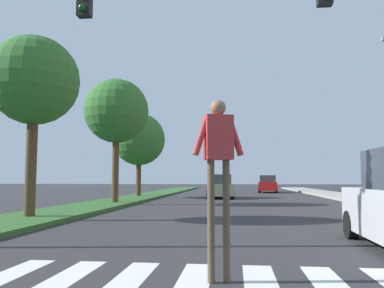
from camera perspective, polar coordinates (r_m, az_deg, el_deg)
ground_plane at (r=26.48m, az=7.11°, el=-8.06°), size 140.00×140.00×0.00m
crosswalk at (r=5.54m, az=10.08°, el=-19.53°), size 7.65×2.20×0.01m
median_strip at (r=25.39m, az=-9.20°, el=-7.99°), size 2.80×64.00×0.15m
tree_mid at (r=14.52m, az=-22.13°, el=8.48°), size 3.05×3.05×6.13m
tree_far at (r=21.58m, az=-11.02°, el=4.69°), size 3.48×3.48×6.65m
tree_distant at (r=28.76m, az=-7.77°, el=0.65°), size 3.82×3.82×6.02m
sidewalk_right at (r=25.74m, az=24.57°, el=-7.56°), size 3.00×64.00×0.15m
traffic_light_gantry at (r=8.56m, az=-15.82°, el=15.37°), size 8.80×0.30×6.00m
pedestrian_performer at (r=5.39m, az=3.89°, el=-2.21°), size 0.73×0.35×2.49m
sedan_midblock at (r=27.91m, az=4.04°, el=-6.33°), size 2.12×4.65×1.67m
sedan_distant at (r=40.07m, az=11.06°, el=-5.84°), size 2.18×4.68×1.72m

